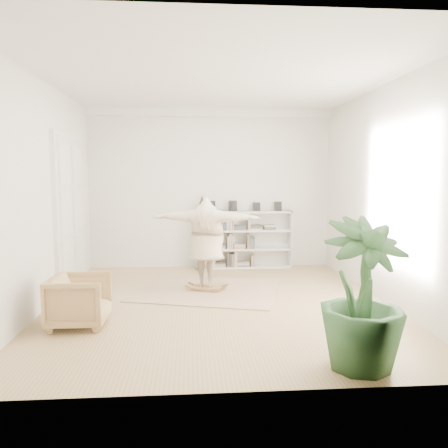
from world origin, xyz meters
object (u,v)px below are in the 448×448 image
object	(u,v)px
bookshelf	(243,240)
houseplant	(362,294)
person	(207,240)
armchair	(79,301)
rocker_board	(207,287)

from	to	relation	value
bookshelf	houseplant	xyz separation A→B (m)	(0.65, -5.37, 0.19)
person	houseplant	size ratio (longest dim) A/B	1.21
person	houseplant	world-z (taller)	person
person	houseplant	xyz separation A→B (m)	(1.56, -3.34, -0.12)
bookshelf	armchair	distance (m)	4.66
armchair	rocker_board	size ratio (longest dim) A/B	1.36
bookshelf	houseplant	size ratio (longest dim) A/B	1.33
rocker_board	houseplant	world-z (taller)	houseplant
bookshelf	armchair	xyz separation A→B (m)	(-2.75, -3.75, -0.27)
rocker_board	person	distance (m)	0.88
armchair	houseplant	size ratio (longest dim) A/B	0.48
bookshelf	person	xyz separation A→B (m)	(-0.91, -2.02, 0.31)
bookshelf	houseplant	world-z (taller)	houseplant
bookshelf	person	distance (m)	2.24
armchair	houseplant	world-z (taller)	houseplant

